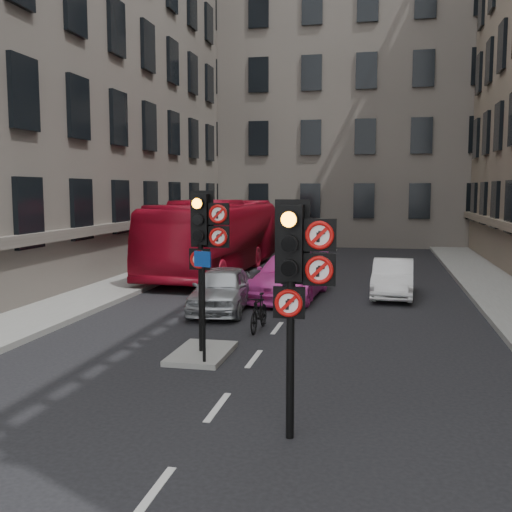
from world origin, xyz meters
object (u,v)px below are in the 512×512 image
at_px(motorcycle, 259,312).
at_px(car_pink, 290,276).
at_px(signal_near, 297,268).
at_px(car_white, 393,278).
at_px(car_silver, 222,289).
at_px(bus_red, 216,236).
at_px(signal_far, 204,236).
at_px(motorcyclist, 287,288).
at_px(info_sign, 203,291).

bearing_deg(motorcycle, car_pink, 92.17).
bearing_deg(motorcycle, signal_near, -70.79).
bearing_deg(car_white, signal_near, -95.12).
bearing_deg(motorcycle, car_silver, 128.69).
bearing_deg(bus_red, motorcycle, -65.22).
bearing_deg(signal_near, signal_far, 123.02).
height_order(signal_near, car_white, signal_near).
xyz_separation_m(car_silver, motorcyclist, (2.05, -0.28, 0.14)).
distance_m(signal_near, car_pink, 12.00).
height_order(signal_far, car_pink, signal_far).
bearing_deg(motorcycle, car_white, 62.23).
xyz_separation_m(car_pink, info_sign, (-0.55, -8.53, 0.88)).
bearing_deg(bus_red, car_silver, -69.84).
bearing_deg(car_white, car_silver, -142.32).
bearing_deg(car_white, bus_red, 152.01).
height_order(motorcyclist, info_sign, info_sign).
xyz_separation_m(car_pink, bus_red, (-4.15, 5.35, 0.88)).
xyz_separation_m(car_white, info_sign, (-4.03, -9.42, 0.98)).
xyz_separation_m(car_white, motorcycle, (-3.56, -5.95, -0.16)).
xyz_separation_m(car_white, bus_red, (-7.63, 4.46, 0.99)).
bearing_deg(motorcycle, signal_far, -101.23).
xyz_separation_m(car_pink, motorcycle, (-0.09, -5.06, -0.27)).
bearing_deg(signal_near, car_silver, 111.63).
bearing_deg(info_sign, bus_red, 124.22).
distance_m(signal_near, car_silver, 9.79).
relative_size(car_white, motorcycle, 2.42).
xyz_separation_m(signal_near, car_white, (1.64, 12.61, -1.94)).
distance_m(car_silver, motorcyclist, 2.08).
height_order(signal_far, car_white, signal_far).
xyz_separation_m(signal_near, motorcyclist, (-1.49, 8.65, -1.76)).
relative_size(car_silver, info_sign, 1.72).
relative_size(signal_near, info_sign, 1.53).
relative_size(car_pink, bus_red, 0.44).
relative_size(signal_near, car_silver, 0.89).
distance_m(car_pink, motorcyclist, 3.08).
height_order(car_pink, motorcycle, car_pink).
bearing_deg(signal_far, motorcyclist, 76.56).
bearing_deg(car_silver, bus_red, 102.48).
distance_m(signal_far, car_silver, 5.41).
xyz_separation_m(bus_red, motorcycle, (4.07, -10.41, -1.15)).
distance_m(car_silver, info_sign, 5.93).
xyz_separation_m(car_white, car_pink, (-3.48, -0.89, 0.11)).
relative_size(signal_far, car_white, 0.91).
xyz_separation_m(signal_far, car_silver, (-0.94, 4.93, -2.02)).
height_order(car_pink, info_sign, info_sign).
distance_m(car_pink, bus_red, 6.83).
relative_size(signal_near, bus_red, 0.31).
bearing_deg(motorcycle, bus_red, 114.48).
height_order(car_pink, motorcyclist, motorcyclist).
height_order(signal_near, car_pink, signal_near).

